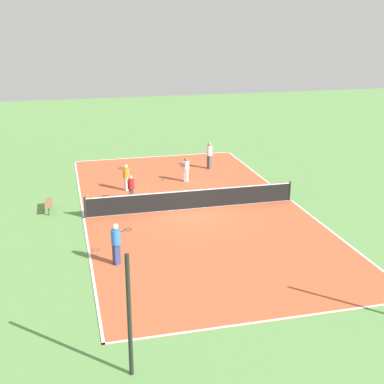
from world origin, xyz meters
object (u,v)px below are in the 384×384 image
Objects in this scene: tennis_ball_far_baseline at (148,190)px; tennis_ball_midcourt at (231,175)px; player_near_blue at (116,241)px; player_coach_red at (131,187)px; tennis_net at (192,199)px; fence_post_back_right at (129,316)px; tennis_ball_left_sideline at (88,195)px; player_center_orange at (126,176)px; bench at (49,204)px; tennis_ball_right_alley at (139,208)px; player_far_white at (186,168)px; player_near_white at (209,154)px.

tennis_ball_midcourt is at bearing -161.93° from tennis_ball_far_baseline.
player_near_blue reaches higher than player_coach_red.
fence_post_back_right reaches higher than tennis_net.
tennis_ball_left_sideline is at bearing -89.13° from fence_post_back_right.
player_center_orange is (-0.01, -2.04, 0.04)m from player_coach_red.
tennis_net is 3.82m from tennis_ball_far_baseline.
player_coach_red is at bearing 94.17° from bench.
tennis_ball_left_sideline is 1.00× the size of tennis_ball_right_alley.
player_center_orange is at bearing -44.68° from player_far_white.
tennis_ball_left_sideline is 9.02m from tennis_ball_midcourt.
fence_post_back_right is (1.95, 14.15, 0.96)m from player_coach_red.
player_center_orange reaches higher than tennis_net.
player_near_white is 1.14× the size of player_center_orange.
tennis_ball_right_alley is (-0.24, 3.17, -0.82)m from player_center_orange.
tennis_net is 7.16× the size of player_center_orange.
tennis_ball_midcourt is (-10.83, -3.73, -0.33)m from bench.
tennis_ball_midcourt is at bearing -116.02° from fence_post_back_right.
player_near_white is 14.46m from player_near_blue.
tennis_ball_far_baseline is at bearing -31.25° from player_far_white.
player_near_blue is at bearing -93.13° from fence_post_back_right.
tennis_ball_far_baseline is (5.47, 1.79, 0.00)m from tennis_ball_midcourt.
bench reaches higher than tennis_ball_right_alley.
fence_post_back_right is at bearing 78.86° from tennis_ball_far_baseline.
tennis_ball_left_sideline is at bearing -44.55° from player_far_white.
player_coach_red reaches higher than tennis_net.
bench is 8.45m from player_far_white.
tennis_net is 7.57m from player_near_white.
bench is at bearing -11.56° from tennis_net.
player_center_orange is at bearing -96.88° from fence_post_back_right.
tennis_net is at bearing 146.85° from tennis_ball_left_sideline.
player_near_white is 1.18× the size of player_far_white.
player_coach_red is at bearing -19.14° from player_far_white.
tennis_ball_right_alley is 1.00× the size of tennis_ball_far_baseline.
fence_post_back_right reaches higher than tennis_ball_right_alley.
player_near_white is at bearing 171.60° from player_far_white.
player_center_orange is at bearing -167.14° from tennis_ball_left_sideline.
tennis_ball_left_sideline is at bearing 12.09° from tennis_ball_midcourt.
player_coach_red is 21.33× the size of tennis_ball_right_alley.
player_far_white is 21.33× the size of tennis_ball_far_baseline.
player_coach_red is 21.33× the size of tennis_ball_midcourt.
tennis_ball_left_sideline is 3.61m from tennis_ball_right_alley.
tennis_ball_far_baseline is at bearing 44.10° from player_near_blue.
bench is 0.95× the size of player_near_blue.
player_far_white is 21.33× the size of tennis_ball_left_sideline.
tennis_net is at bearing 78.44° from bench.
tennis_net reaches higher than tennis_ball_far_baseline.
bench reaches higher than tennis_ball_left_sideline.
player_near_blue is 9.34m from tennis_ball_far_baseline.
player_near_white is at bearing -141.76° from tennis_ball_far_baseline.
player_near_white is 8.79m from tennis_ball_left_sideline.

